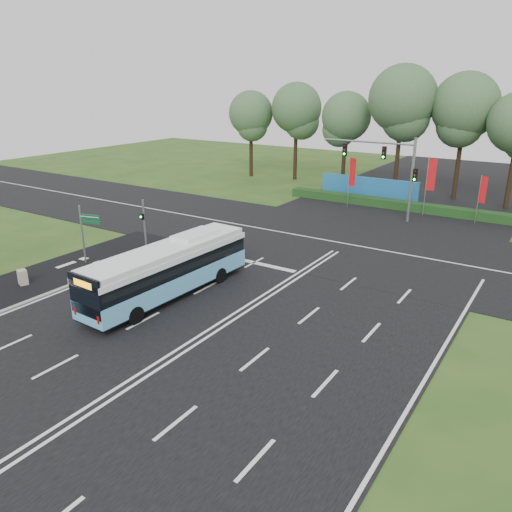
% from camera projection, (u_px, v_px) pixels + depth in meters
% --- Properties ---
extents(ground, '(120.00, 120.00, 0.00)m').
position_uv_depth(ground, '(254.00, 301.00, 26.87)').
color(ground, '#264C19').
rests_on(ground, ground).
extents(road_main, '(20.00, 120.00, 0.04)m').
position_uv_depth(road_main, '(254.00, 301.00, 26.87)').
color(road_main, black).
rests_on(road_main, ground).
extents(road_cross, '(120.00, 14.00, 0.05)m').
position_uv_depth(road_cross, '(344.00, 244.00, 36.36)').
color(road_cross, black).
rests_on(road_cross, ground).
extents(bike_path, '(5.00, 18.00, 0.06)m').
position_uv_depth(bike_path, '(60.00, 272.00, 30.93)').
color(bike_path, black).
rests_on(bike_path, ground).
extents(kerb_strip, '(0.25, 18.00, 0.12)m').
position_uv_depth(kerb_strip, '(85.00, 280.00, 29.68)').
color(kerb_strip, gray).
rests_on(kerb_strip, ground).
extents(city_bus, '(2.69, 10.89, 3.10)m').
position_uv_depth(city_bus, '(169.00, 270.00, 27.03)').
color(city_bus, '#58A6CD').
rests_on(city_bus, ground).
extents(pedestrian_signal, '(0.34, 0.43, 3.63)m').
position_uv_depth(pedestrian_signal, '(144.00, 223.00, 34.33)').
color(pedestrian_signal, gray).
rests_on(pedestrian_signal, ground).
extents(street_sign, '(1.47, 0.45, 3.88)m').
position_uv_depth(street_sign, '(86.00, 228.00, 31.58)').
color(street_sign, gray).
rests_on(street_sign, ground).
extents(utility_cabinet, '(0.69, 0.63, 0.93)m').
position_uv_depth(utility_cabinet, '(23.00, 278.00, 28.88)').
color(utility_cabinet, '#A59F85').
rests_on(utility_cabinet, ground).
extents(banner_flag_left, '(0.69, 0.20, 4.76)m').
position_uv_depth(banner_flag_left, '(351.00, 175.00, 45.69)').
color(banner_flag_left, gray).
rests_on(banner_flag_left, ground).
extents(banner_flag_mid, '(0.75, 0.18, 5.11)m').
position_uv_depth(banner_flag_mid, '(430.00, 178.00, 43.01)').
color(banner_flag_mid, gray).
rests_on(banner_flag_mid, ground).
extents(banner_flag_right, '(0.59, 0.20, 4.06)m').
position_uv_depth(banner_flag_right, '(482.00, 193.00, 40.57)').
color(banner_flag_right, gray).
rests_on(banner_flag_right, ground).
extents(traffic_light_gantry, '(8.41, 0.28, 7.00)m').
position_uv_depth(traffic_light_gantry, '(391.00, 165.00, 41.44)').
color(traffic_light_gantry, gray).
rests_on(traffic_light_gantry, ground).
extents(hedge, '(22.00, 1.20, 0.80)m').
position_uv_depth(hedge, '(399.00, 205.00, 46.12)').
color(hedge, '#183A15').
rests_on(hedge, ground).
extents(blue_hoarding, '(10.00, 0.30, 2.20)m').
position_uv_depth(blue_hoarding, '(369.00, 188.00, 49.92)').
color(blue_hoarding, '#1E66A2').
rests_on(blue_hoarding, ground).
extents(eucalyptus_row, '(47.59, 9.83, 12.95)m').
position_uv_depth(eucalyptus_row, '(453.00, 108.00, 47.59)').
color(eucalyptus_row, black).
rests_on(eucalyptus_row, ground).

